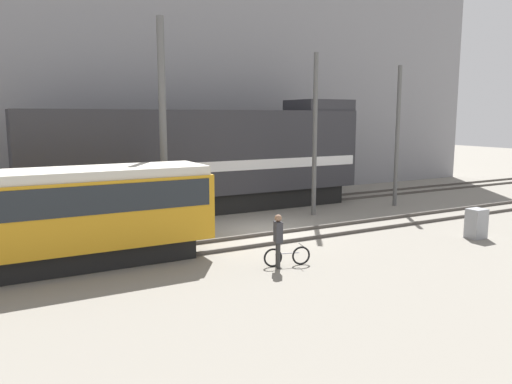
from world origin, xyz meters
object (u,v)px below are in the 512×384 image
(freight_locomotive, at_px, (204,159))
(signal_box, at_px, (476,224))
(person, at_px, (278,235))
(bicycle, at_px, (287,256))
(utility_pole_right, at_px, (397,137))
(streetcar, at_px, (52,213))
(utility_pole_center, at_px, (315,136))
(utility_pole_left, at_px, (163,127))

(freight_locomotive, distance_m, signal_box, 12.95)
(person, bearing_deg, bicycle, 8.01)
(utility_pole_right, height_order, signal_box, utility_pole_right)
(streetcar, bearing_deg, bicycle, -25.81)
(signal_box, bearing_deg, person, 177.48)
(utility_pole_center, height_order, utility_pole_right, utility_pole_center)
(utility_pole_center, bearing_deg, bicycle, -130.82)
(bicycle, xyz_separation_m, signal_box, (8.67, -0.45, 0.28))
(freight_locomotive, bearing_deg, bicycle, -97.29)
(bicycle, xyz_separation_m, person, (-0.38, -0.05, 0.76))
(bicycle, relative_size, utility_pole_right, 0.21)
(bicycle, relative_size, person, 0.89)
(person, relative_size, utility_pole_left, 0.20)
(bicycle, relative_size, utility_pole_center, 0.20)
(bicycle, height_order, utility_pole_center, utility_pole_center)
(streetcar, height_order, person, streetcar)
(utility_pole_right, bearing_deg, utility_pole_center, -180.00)
(freight_locomotive, relative_size, utility_pole_right, 2.31)
(person, xyz_separation_m, utility_pole_left, (-1.54, 6.67, 3.34))
(utility_pole_left, xyz_separation_m, utility_pole_center, (7.63, 0.00, -0.49))
(streetcar, xyz_separation_m, utility_pole_right, (17.84, 3.36, 1.93))
(bicycle, bearing_deg, freight_locomotive, 82.71)
(freight_locomotive, distance_m, bicycle, 10.33)
(streetcar, distance_m, utility_pole_left, 6.40)
(streetcar, xyz_separation_m, signal_box, (15.39, -3.70, -1.23))
(utility_pole_center, bearing_deg, streetcar, -164.87)
(person, relative_size, utility_pole_center, 0.22)
(streetcar, distance_m, utility_pole_right, 18.26)
(freight_locomotive, distance_m, utility_pole_center, 5.70)
(person, distance_m, signal_box, 9.07)
(streetcar, distance_m, utility_pole_center, 13.05)
(person, height_order, utility_pole_right, utility_pole_right)
(streetcar, bearing_deg, freight_locomotive, 40.06)
(bicycle, bearing_deg, streetcar, 154.19)
(person, bearing_deg, utility_pole_left, 102.98)
(person, bearing_deg, freight_locomotive, 80.60)
(freight_locomotive, relative_size, utility_pole_center, 2.21)
(freight_locomotive, relative_size, streetcar, 1.72)
(utility_pole_center, distance_m, signal_box, 8.35)
(bicycle, xyz_separation_m, utility_pole_right, (11.12, 6.61, 3.44))
(streetcar, bearing_deg, signal_box, -13.53)
(signal_box, bearing_deg, freight_locomotive, 125.34)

